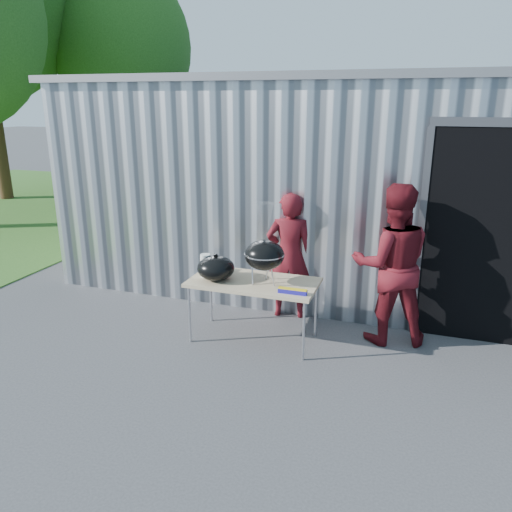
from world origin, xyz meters
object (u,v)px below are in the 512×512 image
(person_bystander, at_px, (391,265))
(person_cook, at_px, (289,256))
(kettle_grill, at_px, (264,249))
(folding_table, at_px, (253,284))

(person_bystander, bearing_deg, person_cook, -28.63)
(kettle_grill, bearing_deg, person_bystander, 21.66)
(kettle_grill, distance_m, person_bystander, 1.49)
(kettle_grill, relative_size, person_bystander, 0.50)
(kettle_grill, height_order, person_bystander, person_bystander)
(folding_table, xyz_separation_m, person_bystander, (1.52, 0.51, 0.24))
(person_cook, bearing_deg, person_bystander, 156.26)
(folding_table, height_order, person_bystander, person_bystander)
(folding_table, height_order, person_cook, person_cook)
(kettle_grill, bearing_deg, folding_table, 165.73)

